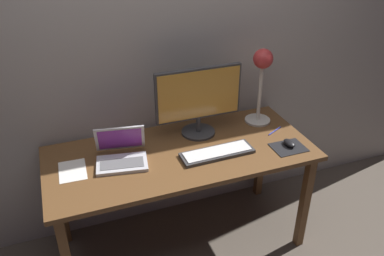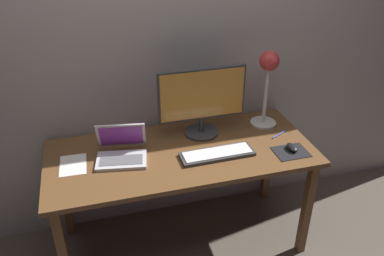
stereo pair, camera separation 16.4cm
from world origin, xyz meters
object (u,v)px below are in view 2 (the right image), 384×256
at_px(laptop, 121,148).
at_px(desk_lamp, 268,74).
at_px(mouse, 292,147).
at_px(keyboard_main, 217,154).
at_px(pen, 279,135).
at_px(monitor, 202,98).

distance_m(laptop, desk_lamp, 1.02).
xyz_separation_m(desk_lamp, mouse, (0.03, -0.35, -0.34)).
relative_size(keyboard_main, laptop, 1.37).
relative_size(mouse, pen, 0.69).
height_order(keyboard_main, pen, keyboard_main).
bearing_deg(monitor, laptop, -166.18).
distance_m(monitor, keyboard_main, 0.36).
xyz_separation_m(keyboard_main, pen, (0.46, 0.12, -0.01)).
xyz_separation_m(monitor, desk_lamp, (0.44, 0.01, 0.11)).
bearing_deg(desk_lamp, laptop, -171.83).
xyz_separation_m(laptop, desk_lamp, (0.96, 0.14, 0.30)).
bearing_deg(monitor, mouse, -35.90).
height_order(monitor, mouse, monitor).
distance_m(monitor, laptop, 0.58).
bearing_deg(mouse, laptop, 168.14).
height_order(mouse, pen, mouse).
bearing_deg(mouse, keyboard_main, 171.76).
height_order(monitor, desk_lamp, desk_lamp).
bearing_deg(pen, mouse, -92.17).
bearing_deg(keyboard_main, desk_lamp, 33.76).
relative_size(laptop, mouse, 3.37).
relative_size(keyboard_main, desk_lamp, 0.87).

